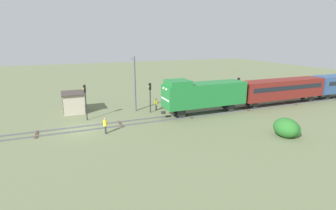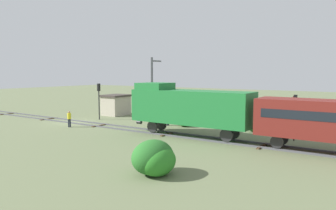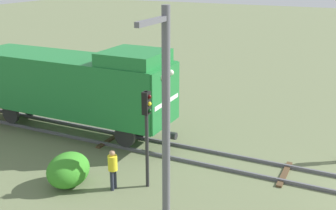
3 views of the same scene
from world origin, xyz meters
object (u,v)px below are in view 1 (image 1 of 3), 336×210
Objects in this scene: traffic_signal_mid at (150,92)px; traffic_signal_far at (238,85)px; locomotive at (204,94)px; worker_by_signal at (156,103)px; worker_near_track at (105,125)px; catenary_mast at (135,82)px; passenger_car_leading at (282,88)px; traffic_signal_near at (85,96)px; relay_hut at (73,102)px.

traffic_signal_mid is 14.33m from traffic_signal_far.
locomotive is 8.92m from traffic_signal_far.
traffic_signal_far reaches higher than worker_by_signal.
catenary_mast is (-7.47, 5.30, 2.96)m from worker_near_track.
locomotive is 2.98× the size of traffic_signal_far.
traffic_signal_near is (-3.20, -27.74, 0.51)m from passenger_car_leading.
traffic_signal_mid reaches higher than traffic_signal_far.
locomotive is 6.80m from worker_by_signal.
traffic_signal_near is at bearing 26.28° from worker_by_signal.
catenary_mast is (-1.47, -15.94, 1.24)m from traffic_signal_far.
relay_hut is (-9.90, -2.58, 0.40)m from worker_near_track.
worker_near_track is 1.00× the size of worker_by_signal.
traffic_signal_near is at bearing 16.13° from relay_hut.
traffic_signal_far reaches higher than passenger_car_leading.
traffic_signal_mid is 2.59m from catenary_mast.
worker_near_track is at bearing -35.37° from catenary_mast.
traffic_signal_near reaches higher than traffic_signal_mid.
relay_hut is at bearing -99.30° from traffic_signal_far.
passenger_car_leading is 3.20× the size of traffic_signal_near.
relay_hut is at bearing -115.60° from locomotive.
worker_near_track is at bearing -84.81° from passenger_car_leading.
passenger_car_leading is 1.89× the size of catenary_mast.
relay_hut reaches higher than worker_near_track.
worker_by_signal is 4.12m from catenary_mast.
locomotive is 9.36m from catenary_mast.
relay_hut is at bearing -107.17° from catenary_mast.
traffic_signal_far is 1.11× the size of relay_hut.
worker_near_track is at bearing -50.01° from traffic_signal_mid.
catenary_mast reaches higher than traffic_signal_near.
locomotive is at bearing -90.00° from passenger_car_leading.
worker_by_signal is at bearing 125.40° from traffic_signal_mid.
passenger_car_leading is (0.00, 13.34, -0.25)m from locomotive.
catenary_mast is at bearing 2.64° from worker_by_signal.
traffic_signal_near is 1.13× the size of traffic_signal_far.
catenary_mast reaches higher than traffic_signal_mid.
traffic_signal_near is 1.09× the size of traffic_signal_mid.
traffic_signal_mid is (-3.40, -19.50, 0.27)m from passenger_car_leading.
traffic_signal_near reaches higher than worker_by_signal.
catenary_mast is 2.12× the size of relay_hut.
traffic_signal_near is 2.58× the size of worker_near_track.
passenger_car_leading is 19.79m from traffic_signal_mid.
worker_by_signal is (-1.00, 9.37, -2.04)m from traffic_signal_near.
traffic_signal_mid is 2.36× the size of worker_near_track.
relay_hut is at bearing -24.53° from worker_near_track.
traffic_signal_near is at bearing -74.29° from catenary_mast.
locomotive reaches higher than relay_hut.
catenary_mast reaches higher than locomotive.
locomotive is at bearing 56.92° from catenary_mast.
traffic_signal_near is 4.77m from relay_hut.
catenary_mast is (-5.07, -21.11, 1.43)m from passenger_car_leading.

